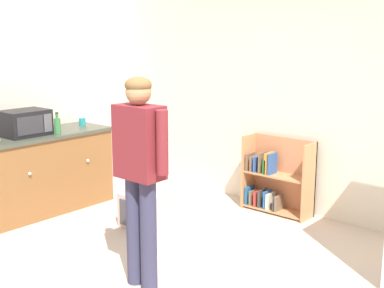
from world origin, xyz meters
The scene contains 11 objects.
ground_plane centered at (0.00, 0.00, 0.00)m, with size 12.00×12.00×0.00m, color beige.
back_wall centered at (0.00, 2.33, 1.35)m, with size 5.20×0.06×2.70m, color silver.
left_side_wall centered at (-2.63, 0.80, 1.35)m, with size 0.06×2.99×2.70m, color silver.
kitchen_counter centered at (-2.20, 0.09, 0.45)m, with size 0.65×2.29×0.90m.
bookshelf centered at (-0.18, 2.14, 0.37)m, with size 0.80×0.28×0.85m.
standing_person centered at (-0.03, -0.09, 1.00)m, with size 0.57×0.22×1.67m.
pet_carrier centered at (-0.95, 0.91, 0.18)m, with size 0.42×0.55×0.36m.
microwave centered at (-2.19, 0.25, 1.04)m, with size 0.37×0.48×0.28m.
green_glass_bottle centered at (-1.98, 0.52, 1.00)m, with size 0.07×0.07×0.25m.
teal_cup centered at (-2.22, 1.04, 0.95)m, with size 0.08×0.08×0.10m, color teal.
red_cup centered at (-2.33, 0.64, 0.95)m, with size 0.08×0.08×0.10m, color red.
Camera 1 is at (2.76, -2.70, 1.96)m, focal length 47.94 mm.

